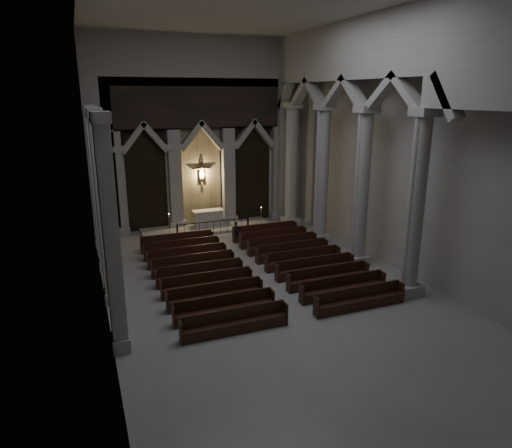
{
  "coord_description": "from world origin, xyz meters",
  "views": [
    {
      "loc": [
        -7.5,
        -17.34,
        8.52
      ],
      "look_at": [
        0.45,
        3.0,
        2.3
      ],
      "focal_mm": 32.0,
      "sensor_mm": 36.0,
      "label": 1
    }
  ],
  "objects_px": {
    "altar": "(208,218)",
    "pews": "(254,268)",
    "altar_rail": "(214,226)",
    "candle_stand_left": "(170,230)",
    "worshipper": "(236,232)",
    "candle_stand_right": "(261,224)"
  },
  "relations": [
    {
      "from": "altar",
      "to": "candle_stand_left",
      "type": "xyz_separation_m",
      "value": [
        -2.78,
        -1.06,
        -0.27
      ]
    },
    {
      "from": "candle_stand_left",
      "to": "candle_stand_right",
      "type": "xyz_separation_m",
      "value": [
        5.84,
        -0.72,
        0.01
      ]
    },
    {
      "from": "pews",
      "to": "worshipper",
      "type": "height_order",
      "value": "worshipper"
    },
    {
      "from": "candle_stand_right",
      "to": "pews",
      "type": "height_order",
      "value": "candle_stand_right"
    },
    {
      "from": "altar",
      "to": "pews",
      "type": "bearing_deg",
      "value": -90.93
    },
    {
      "from": "altar_rail",
      "to": "worshipper",
      "type": "height_order",
      "value": "worshipper"
    },
    {
      "from": "altar",
      "to": "candle_stand_left",
      "type": "height_order",
      "value": "candle_stand_left"
    },
    {
      "from": "altar_rail",
      "to": "candle_stand_left",
      "type": "xyz_separation_m",
      "value": [
        -2.64,
        0.68,
        -0.21
      ]
    },
    {
      "from": "altar_rail",
      "to": "pews",
      "type": "relative_size",
      "value": 0.44
    },
    {
      "from": "worshipper",
      "to": "candle_stand_left",
      "type": "bearing_deg",
      "value": 157.93
    },
    {
      "from": "altar_rail",
      "to": "candle_stand_left",
      "type": "relative_size",
      "value": 3.18
    },
    {
      "from": "altar_rail",
      "to": "pews",
      "type": "bearing_deg",
      "value": -90.0
    },
    {
      "from": "altar_rail",
      "to": "candle_stand_right",
      "type": "height_order",
      "value": "candle_stand_right"
    },
    {
      "from": "candle_stand_right",
      "to": "worshipper",
      "type": "relative_size",
      "value": 1.2
    },
    {
      "from": "candle_stand_left",
      "to": "pews",
      "type": "bearing_deg",
      "value": -71.01
    },
    {
      "from": "candle_stand_left",
      "to": "candle_stand_right",
      "type": "bearing_deg",
      "value": -6.99
    },
    {
      "from": "altar_rail",
      "to": "candle_stand_left",
      "type": "distance_m",
      "value": 2.73
    },
    {
      "from": "altar",
      "to": "candle_stand_left",
      "type": "bearing_deg",
      "value": -159.19
    },
    {
      "from": "altar_rail",
      "to": "pews",
      "type": "height_order",
      "value": "same"
    },
    {
      "from": "altar",
      "to": "candle_stand_right",
      "type": "height_order",
      "value": "candle_stand_right"
    },
    {
      "from": "altar",
      "to": "worshipper",
      "type": "distance_m",
      "value": 3.77
    },
    {
      "from": "altar",
      "to": "pews",
      "type": "relative_size",
      "value": 0.19
    }
  ]
}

